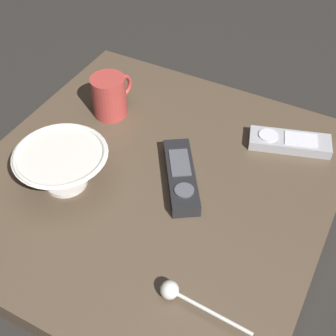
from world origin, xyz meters
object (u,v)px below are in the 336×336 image
(tv_remote_near, at_px, (181,176))
(tv_remote_far, at_px, (289,142))
(teaspoon, at_px, (176,294))
(coffee_mug, at_px, (110,96))
(cereal_bowl, at_px, (63,166))

(tv_remote_near, distance_m, tv_remote_far, 0.23)
(teaspoon, distance_m, tv_remote_near, 0.24)
(coffee_mug, xyz_separation_m, teaspoon, (0.32, 0.32, -0.03))
(cereal_bowl, height_order, tv_remote_near, cereal_bowl)
(coffee_mug, height_order, tv_remote_far, coffee_mug)
(coffee_mug, bearing_deg, cereal_bowl, 10.13)
(tv_remote_near, xyz_separation_m, tv_remote_far, (-0.18, 0.14, -0.00))
(coffee_mug, relative_size, tv_remote_far, 0.62)
(cereal_bowl, bearing_deg, tv_remote_far, 130.98)
(tv_remote_far, bearing_deg, coffee_mug, -78.57)
(cereal_bowl, xyz_separation_m, coffee_mug, (-0.21, -0.04, 0.00))
(cereal_bowl, height_order, coffee_mug, coffee_mug)
(teaspoon, xyz_separation_m, tv_remote_far, (-0.40, 0.04, -0.00))
(tv_remote_near, height_order, tv_remote_far, tv_remote_near)
(tv_remote_far, bearing_deg, cereal_bowl, -49.02)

